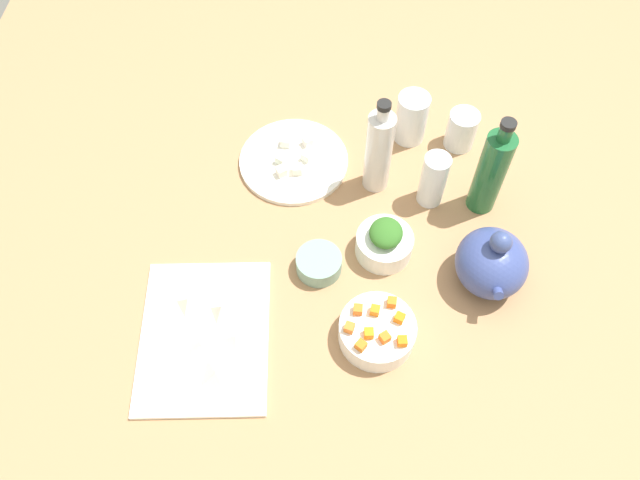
{
  "coord_description": "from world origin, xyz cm",
  "views": [
    {
      "loc": [
        70.28,
        4.02,
        119.45
      ],
      "look_at": [
        0.0,
        0.0,
        8.0
      ],
      "focal_mm": 35.12,
      "sensor_mm": 36.0,
      "label": 1
    }
  ],
  "objects_px": {
    "plate_tofu": "(294,161)",
    "drinking_glass_1": "(411,118)",
    "bowl_small_side": "(317,263)",
    "cutting_board": "(205,336)",
    "drinking_glass_2": "(433,180)",
    "bottle_1": "(491,171)",
    "teapot": "(492,263)",
    "drinking_glass_0": "(461,130)",
    "bowl_greens": "(384,244)",
    "bottle_0": "(379,151)",
    "bowl_carrots": "(377,332)"
  },
  "relations": [
    {
      "from": "bottle_0",
      "to": "drinking_glass_2",
      "type": "height_order",
      "value": "bottle_0"
    },
    {
      "from": "cutting_board",
      "to": "bowl_greens",
      "type": "distance_m",
      "value": 0.42
    },
    {
      "from": "bowl_carrots",
      "to": "bottle_1",
      "type": "distance_m",
      "value": 0.43
    },
    {
      "from": "bottle_1",
      "to": "drinking_glass_0",
      "type": "height_order",
      "value": "bottle_1"
    },
    {
      "from": "bowl_carrots",
      "to": "bottle_0",
      "type": "relative_size",
      "value": 0.59
    },
    {
      "from": "cutting_board",
      "to": "bottle_0",
      "type": "distance_m",
      "value": 0.54
    },
    {
      "from": "cutting_board",
      "to": "teapot",
      "type": "relative_size",
      "value": 1.91
    },
    {
      "from": "drinking_glass_2",
      "to": "plate_tofu",
      "type": "bearing_deg",
      "value": -105.36
    },
    {
      "from": "bowl_small_side",
      "to": "cutting_board",
      "type": "bearing_deg",
      "value": -51.62
    },
    {
      "from": "teapot",
      "to": "drinking_glass_0",
      "type": "relative_size",
      "value": 1.78
    },
    {
      "from": "bowl_greens",
      "to": "bottle_1",
      "type": "height_order",
      "value": "bottle_1"
    },
    {
      "from": "teapot",
      "to": "drinking_glass_0",
      "type": "bearing_deg",
      "value": -174.66
    },
    {
      "from": "plate_tofu",
      "to": "bowl_small_side",
      "type": "distance_m",
      "value": 0.3
    },
    {
      "from": "bottle_0",
      "to": "drinking_glass_0",
      "type": "relative_size",
      "value": 2.66
    },
    {
      "from": "cutting_board",
      "to": "bottle_1",
      "type": "height_order",
      "value": "bottle_1"
    },
    {
      "from": "bowl_small_side",
      "to": "drinking_glass_1",
      "type": "distance_m",
      "value": 0.44
    },
    {
      "from": "plate_tofu",
      "to": "drinking_glass_2",
      "type": "xyz_separation_m",
      "value": [
        0.09,
        0.32,
        0.06
      ]
    },
    {
      "from": "teapot",
      "to": "bottle_1",
      "type": "height_order",
      "value": "bottle_1"
    },
    {
      "from": "drinking_glass_0",
      "to": "bowl_greens",
      "type": "bearing_deg",
      "value": -29.6
    },
    {
      "from": "bowl_small_side",
      "to": "bottle_1",
      "type": "height_order",
      "value": "bottle_1"
    },
    {
      "from": "cutting_board",
      "to": "bowl_small_side",
      "type": "xyz_separation_m",
      "value": [
        -0.17,
        0.22,
        0.02
      ]
    },
    {
      "from": "bowl_greens",
      "to": "drinking_glass_2",
      "type": "height_order",
      "value": "drinking_glass_2"
    },
    {
      "from": "bottle_1",
      "to": "drinking_glass_2",
      "type": "relative_size",
      "value": 1.91
    },
    {
      "from": "bottle_0",
      "to": "bottle_1",
      "type": "bearing_deg",
      "value": 79.28
    },
    {
      "from": "teapot",
      "to": "bowl_greens",
      "type": "bearing_deg",
      "value": -104.01
    },
    {
      "from": "bottle_0",
      "to": "teapot",
      "type": "bearing_deg",
      "value": 44.34
    },
    {
      "from": "bottle_0",
      "to": "bottle_1",
      "type": "xyz_separation_m",
      "value": [
        0.05,
        0.24,
        0.0
      ]
    },
    {
      "from": "bowl_carrots",
      "to": "teapot",
      "type": "xyz_separation_m",
      "value": [
        -0.15,
        0.23,
        0.04
      ]
    },
    {
      "from": "bottle_0",
      "to": "drinking_glass_2",
      "type": "distance_m",
      "value": 0.14
    },
    {
      "from": "bowl_carrots",
      "to": "drinking_glass_2",
      "type": "relative_size",
      "value": 1.09
    },
    {
      "from": "plate_tofu",
      "to": "bowl_carrots",
      "type": "bearing_deg",
      "value": 24.52
    },
    {
      "from": "drinking_glass_0",
      "to": "drinking_glass_1",
      "type": "relative_size",
      "value": 0.75
    },
    {
      "from": "drinking_glass_0",
      "to": "drinking_glass_1",
      "type": "distance_m",
      "value": 0.12
    },
    {
      "from": "bottle_1",
      "to": "plate_tofu",
      "type": "bearing_deg",
      "value": -102.25
    },
    {
      "from": "plate_tofu",
      "to": "bottle_1",
      "type": "relative_size",
      "value": 0.97
    },
    {
      "from": "bottle_1",
      "to": "drinking_glass_2",
      "type": "bearing_deg",
      "value": -93.35
    },
    {
      "from": "bowl_greens",
      "to": "bowl_carrots",
      "type": "height_order",
      "value": "bowl_greens"
    },
    {
      "from": "drinking_glass_1",
      "to": "teapot",
      "type": "bearing_deg",
      "value": 21.72
    },
    {
      "from": "drinking_glass_0",
      "to": "drinking_glass_1",
      "type": "xyz_separation_m",
      "value": [
        -0.02,
        -0.12,
        0.02
      ]
    },
    {
      "from": "teapot",
      "to": "bottle_1",
      "type": "relative_size",
      "value": 0.65
    },
    {
      "from": "teapot",
      "to": "bottle_0",
      "type": "height_order",
      "value": "bottle_0"
    },
    {
      "from": "teapot",
      "to": "bowl_small_side",
      "type": "bearing_deg",
      "value": -90.46
    },
    {
      "from": "plate_tofu",
      "to": "teapot",
      "type": "xyz_separation_m",
      "value": [
        0.29,
        0.43,
        0.06
      ]
    },
    {
      "from": "drinking_glass_0",
      "to": "drinking_glass_1",
      "type": "bearing_deg",
      "value": -97.87
    },
    {
      "from": "cutting_board",
      "to": "plate_tofu",
      "type": "xyz_separation_m",
      "value": [
        -0.46,
        0.14,
        0.0
      ]
    },
    {
      "from": "cutting_board",
      "to": "drinking_glass_2",
      "type": "distance_m",
      "value": 0.59
    },
    {
      "from": "drinking_glass_0",
      "to": "drinking_glass_2",
      "type": "height_order",
      "value": "drinking_glass_2"
    },
    {
      "from": "drinking_glass_1",
      "to": "bottle_0",
      "type": "bearing_deg",
      "value": -28.55
    },
    {
      "from": "cutting_board",
      "to": "bowl_carrots",
      "type": "xyz_separation_m",
      "value": [
        -0.02,
        0.34,
        0.02
      ]
    },
    {
      "from": "plate_tofu",
      "to": "drinking_glass_1",
      "type": "bearing_deg",
      "value": 109.88
    }
  ]
}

